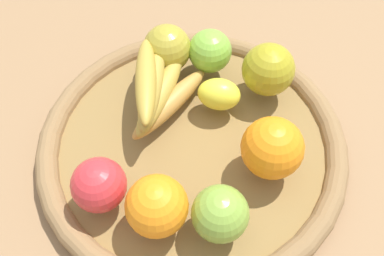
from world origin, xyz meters
TOP-DOWN VIEW (x-y plane):
  - ground_plane at (0.00, 0.00)m, footprint 2.40×2.40m
  - basket at (0.00, 0.00)m, footprint 0.44×0.44m
  - orange_1 at (-0.13, 0.01)m, footprint 0.10×0.10m
  - banana_bunch at (0.04, 0.06)m, footprint 0.16×0.11m
  - apple_3 at (0.11, -0.08)m, footprint 0.11×0.11m
  - orange_0 at (-0.02, -0.11)m, footprint 0.11×0.11m
  - apple_0 at (0.14, 0.01)m, footprint 0.08×0.08m
  - apple_4 at (-0.12, 0.09)m, footprint 0.09×0.09m
  - apple_1 at (-0.12, -0.06)m, footprint 0.09×0.09m
  - lemon_0 at (0.06, -0.02)m, footprint 0.05×0.06m
  - apple_2 at (0.12, 0.07)m, footprint 0.07×0.07m

SIDE VIEW (x-z plane):
  - ground_plane at x=0.00m, z-range 0.00..0.00m
  - basket at x=0.00m, z-range 0.00..0.03m
  - lemon_0 at x=0.06m, z-range 0.03..0.08m
  - apple_0 at x=0.14m, z-range 0.03..0.10m
  - apple_4 at x=-0.12m, z-range 0.03..0.10m
  - apple_1 at x=-0.12m, z-range 0.03..0.10m
  - banana_bunch at x=0.04m, z-range 0.03..0.10m
  - apple_2 at x=0.12m, z-range 0.03..0.11m
  - orange_1 at x=-0.13m, z-range 0.03..0.11m
  - apple_3 at x=0.11m, z-range 0.03..0.11m
  - orange_0 at x=-0.02m, z-range 0.03..0.11m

